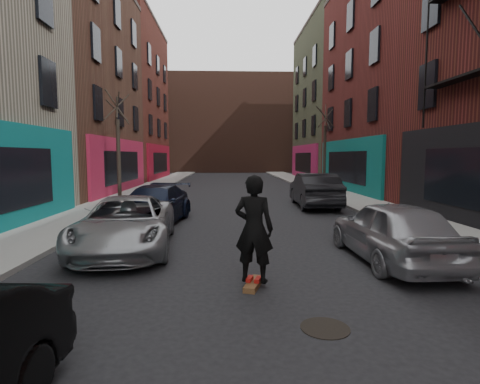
{
  "coord_description": "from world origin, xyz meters",
  "views": [
    {
      "loc": [
        -0.6,
        -1.74,
        2.45
      ],
      "look_at": [
        -0.28,
        6.9,
        1.6
      ],
      "focal_mm": 28.0,
      "sensor_mm": 36.0,
      "label": 1
    }
  ],
  "objects": [
    {
      "name": "skateboarder",
      "position": [
        -0.1,
        5.05,
        1.1
      ],
      "size": [
        0.84,
        0.67,
        2.0
      ],
      "primitive_type": "imported",
      "rotation": [
        0.0,
        0.0,
        2.84
      ],
      "color": "black",
      "rests_on": "skateboard"
    },
    {
      "name": "skateboard",
      "position": [
        -0.1,
        5.05,
        0.05
      ],
      "size": [
        0.45,
        0.83,
        0.1
      ],
      "primitive_type": "cube",
      "rotation": [
        0.0,
        0.0,
        -0.3
      ],
      "color": "brown",
      "rests_on": "ground"
    },
    {
      "name": "parked_right_end",
      "position": [
        3.58,
        15.81,
        0.81
      ],
      "size": [
        1.85,
        4.94,
        1.61
      ],
      "primitive_type": "imported",
      "rotation": [
        0.0,
        0.0,
        3.11
      ],
      "color": "black",
      "rests_on": "ground"
    },
    {
      "name": "parked_right_far",
      "position": [
        3.2,
        6.6,
        0.73
      ],
      "size": [
        1.81,
        4.3,
        1.45
      ],
      "primitive_type": "imported",
      "rotation": [
        0.0,
        0.0,
        3.16
      ],
      "color": "#9899A0",
      "rests_on": "ground"
    },
    {
      "name": "sidewalk_left",
      "position": [
        -6.25,
        30.0,
        0.07
      ],
      "size": [
        2.5,
        84.0,
        0.13
      ],
      "primitive_type": "cube",
      "color": "gray",
      "rests_on": "ground"
    },
    {
      "name": "manhole",
      "position": [
        0.79,
        3.31,
        0.01
      ],
      "size": [
        0.7,
        0.7,
        0.01
      ],
      "primitive_type": "cylinder",
      "rotation": [
        0.0,
        0.0,
        -0.0
      ],
      "color": "black",
      "rests_on": "ground"
    },
    {
      "name": "parked_left_end",
      "position": [
        -3.2,
        11.52,
        0.68
      ],
      "size": [
        2.54,
        4.94,
        1.37
      ],
      "primitive_type": "imported",
      "rotation": [
        0.0,
        0.0,
        -0.14
      ],
      "color": "black",
      "rests_on": "ground"
    },
    {
      "name": "tree_left_far",
      "position": [
        -6.2,
        18.0,
        3.38
      ],
      "size": [
        2.0,
        2.0,
        6.5
      ],
      "primitive_type": null,
      "color": "black",
      "rests_on": "sidewalk_left"
    },
    {
      "name": "building_far",
      "position": [
        0.0,
        56.0,
        7.0
      ],
      "size": [
        40.0,
        10.0,
        14.0
      ],
      "primitive_type": "cube",
      "color": "#47281E",
      "rests_on": "ground"
    },
    {
      "name": "tree_right_far",
      "position": [
        6.2,
        24.0,
        3.53
      ],
      "size": [
        2.0,
        2.0,
        6.8
      ],
      "primitive_type": null,
      "color": "black",
      "rests_on": "sidewalk_right"
    },
    {
      "name": "sidewalk_right",
      "position": [
        6.25,
        30.0,
        0.07
      ],
      "size": [
        2.5,
        84.0,
        0.13
      ],
      "primitive_type": "cube",
      "color": "gray",
      "rests_on": "ground"
    },
    {
      "name": "parked_left_far",
      "position": [
        -3.2,
        7.92,
        0.69
      ],
      "size": [
        2.76,
        5.14,
        1.37
      ],
      "primitive_type": "imported",
      "rotation": [
        0.0,
        0.0,
        0.1
      ],
      "color": "#919499",
      "rests_on": "ground"
    }
  ]
}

